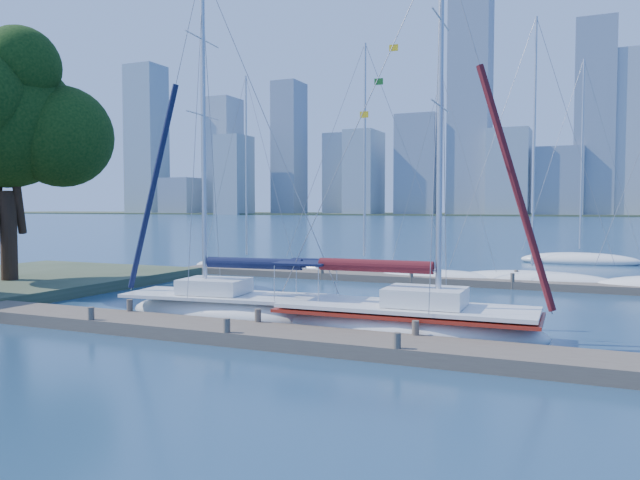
% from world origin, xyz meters
% --- Properties ---
extents(ground, '(700.00, 700.00, 0.00)m').
position_xyz_m(ground, '(0.00, 0.00, 0.00)').
color(ground, navy).
rests_on(ground, ground).
extents(near_dock, '(26.00, 2.00, 0.40)m').
position_xyz_m(near_dock, '(0.00, 0.00, 0.20)').
color(near_dock, brown).
rests_on(near_dock, ground).
extents(far_dock, '(30.00, 1.80, 0.36)m').
position_xyz_m(far_dock, '(2.00, 16.00, 0.18)').
color(far_dock, brown).
rests_on(far_dock, ground).
extents(far_shore, '(800.00, 100.00, 1.50)m').
position_xyz_m(far_shore, '(0.00, 320.00, 0.00)').
color(far_shore, '#38472D').
rests_on(far_shore, ground).
extents(tree, '(8.99, 8.21, 12.12)m').
position_xyz_m(tree, '(-15.84, 5.21, 8.20)').
color(tree, black).
rests_on(tree, ground).
extents(sailboat_navy, '(8.14, 3.39, 12.75)m').
position_xyz_m(sailboat_navy, '(-2.05, 2.53, 1.03)').
color(sailboat_navy, white).
rests_on(sailboat_navy, ground).
extents(sailboat_maroon, '(8.39, 2.92, 12.35)m').
position_xyz_m(sailboat_maroon, '(4.34, 2.37, 0.95)').
color(sailboat_maroon, white).
rests_on(sailboat_maroon, ground).
extents(bg_boat_0, '(7.77, 3.75, 12.47)m').
position_xyz_m(bg_boat_0, '(-10.50, 18.24, 0.25)').
color(bg_boat_0, white).
rests_on(bg_boat_0, ground).
extents(bg_boat_1, '(9.77, 4.17, 13.79)m').
position_xyz_m(bg_boat_1, '(-2.72, 18.48, 0.28)').
color(bg_boat_1, white).
rests_on(bg_boat_1, ground).
extents(bg_boat_2, '(6.95, 4.47, 11.16)m').
position_xyz_m(bg_boat_2, '(2.13, 16.75, 0.22)').
color(bg_boat_2, white).
rests_on(bg_boat_2, ground).
extents(bg_boat_3, '(8.57, 5.10, 13.75)m').
position_xyz_m(bg_boat_3, '(6.73, 17.17, 0.26)').
color(bg_boat_3, white).
rests_on(bg_boat_3, ground).
extents(bg_boat_7, '(8.23, 4.67, 14.55)m').
position_xyz_m(bg_boat_7, '(8.74, 31.36, 0.28)').
color(bg_boat_7, white).
rests_on(bg_boat_7, ground).
extents(skyline, '(503.08, 51.31, 122.44)m').
position_xyz_m(skyline, '(16.46, 290.29, 35.87)').
color(skyline, '#7E92A3').
rests_on(skyline, ground).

